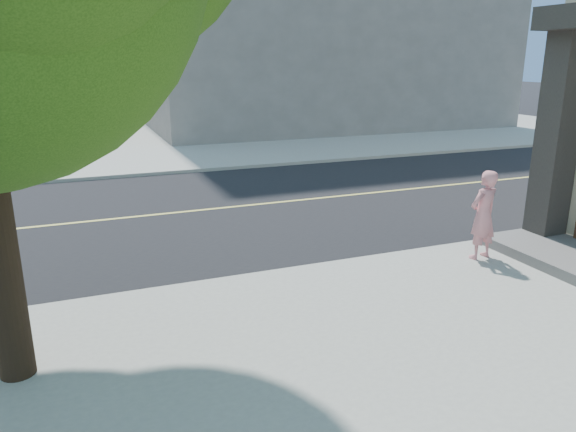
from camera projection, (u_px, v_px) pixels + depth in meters
name	position (u px, v px, depth m)	size (l,w,h in m)	color
road_ew	(17.00, 229.00, 11.63)	(140.00, 9.00, 0.01)	black
sidewalk_ne	(295.00, 120.00, 31.55)	(29.00, 25.00, 0.12)	#9E9F94
man_on_phone	(483.00, 215.00, 9.41)	(0.58, 0.38, 1.59)	pink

